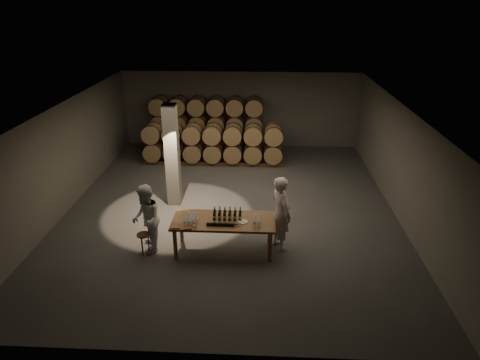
{
  "coord_description": "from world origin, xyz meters",
  "views": [
    {
      "loc": [
        0.9,
        -11.95,
        6.12
      ],
      "look_at": [
        0.31,
        -0.41,
        1.1
      ],
      "focal_mm": 32.0,
      "sensor_mm": 36.0,
      "label": 1
    }
  ],
  "objects_px": {
    "person_woman": "(146,219)",
    "stool": "(144,238)",
    "tasting_table": "(224,224)",
    "bottle_cluster": "(227,215)",
    "person_man": "(281,213)",
    "notebook_near": "(186,227)",
    "plate": "(243,222)"
  },
  "relations": [
    {
      "from": "bottle_cluster",
      "to": "person_woman",
      "type": "xyz_separation_m",
      "value": [
        -2.04,
        -0.17,
        -0.09
      ]
    },
    {
      "from": "bottle_cluster",
      "to": "person_man",
      "type": "xyz_separation_m",
      "value": [
        1.35,
        0.16,
        -0.0
      ]
    },
    {
      "from": "notebook_near",
      "to": "person_man",
      "type": "height_order",
      "value": "person_man"
    },
    {
      "from": "tasting_table",
      "to": "person_woman",
      "type": "relative_size",
      "value": 1.42
    },
    {
      "from": "stool",
      "to": "person_woman",
      "type": "distance_m",
      "value": 0.48
    },
    {
      "from": "tasting_table",
      "to": "person_man",
      "type": "bearing_deg",
      "value": 9.08
    },
    {
      "from": "plate",
      "to": "stool",
      "type": "relative_size",
      "value": 0.45
    },
    {
      "from": "person_man",
      "to": "stool",
      "type": "bearing_deg",
      "value": 68.09
    },
    {
      "from": "tasting_table",
      "to": "person_woman",
      "type": "height_order",
      "value": "person_woman"
    },
    {
      "from": "plate",
      "to": "person_man",
      "type": "height_order",
      "value": "person_man"
    },
    {
      "from": "bottle_cluster",
      "to": "plate",
      "type": "distance_m",
      "value": 0.44
    },
    {
      "from": "bottle_cluster",
      "to": "person_woman",
      "type": "distance_m",
      "value": 2.05
    },
    {
      "from": "tasting_table",
      "to": "bottle_cluster",
      "type": "relative_size",
      "value": 3.59
    },
    {
      "from": "stool",
      "to": "person_man",
      "type": "bearing_deg",
      "value": 7.38
    },
    {
      "from": "tasting_table",
      "to": "plate",
      "type": "distance_m",
      "value": 0.5
    },
    {
      "from": "plate",
      "to": "person_woman",
      "type": "relative_size",
      "value": 0.14
    },
    {
      "from": "bottle_cluster",
      "to": "notebook_near",
      "type": "height_order",
      "value": "bottle_cluster"
    },
    {
      "from": "tasting_table",
      "to": "stool",
      "type": "distance_m",
      "value": 2.07
    },
    {
      "from": "person_man",
      "to": "person_woman",
      "type": "xyz_separation_m",
      "value": [
        -3.4,
        -0.32,
        -0.09
      ]
    },
    {
      "from": "notebook_near",
      "to": "person_man",
      "type": "xyz_separation_m",
      "value": [
        2.33,
        0.68,
        0.09
      ]
    },
    {
      "from": "person_man",
      "to": "plate",
      "type": "bearing_deg",
      "value": 78.59
    },
    {
      "from": "notebook_near",
      "to": "stool",
      "type": "relative_size",
      "value": 0.5
    },
    {
      "from": "person_man",
      "to": "bottle_cluster",
      "type": "bearing_deg",
      "value": 67.26
    },
    {
      "from": "plate",
      "to": "notebook_near",
      "type": "xyz_separation_m",
      "value": [
        -1.38,
        -0.37,
        0.01
      ]
    },
    {
      "from": "tasting_table",
      "to": "notebook_near",
      "type": "distance_m",
      "value": 1.0
    },
    {
      "from": "notebook_near",
      "to": "person_woman",
      "type": "bearing_deg",
      "value": 146.11
    },
    {
      "from": "person_woman",
      "to": "stool",
      "type": "bearing_deg",
      "value": -46.45
    },
    {
      "from": "person_man",
      "to": "notebook_near",
      "type": "bearing_deg",
      "value": 76.98
    },
    {
      "from": "plate",
      "to": "person_woman",
      "type": "height_order",
      "value": "person_woman"
    },
    {
      "from": "stool",
      "to": "notebook_near",
      "type": "bearing_deg",
      "value": -11.43
    },
    {
      "from": "tasting_table",
      "to": "plate",
      "type": "bearing_deg",
      "value": -9.1
    },
    {
      "from": "plate",
      "to": "stool",
      "type": "bearing_deg",
      "value": -176.78
    }
  ]
}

